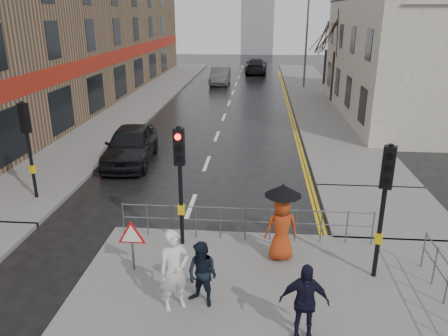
% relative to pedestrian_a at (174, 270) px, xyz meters
% --- Properties ---
extents(ground, '(120.00, 120.00, 0.00)m').
position_rel_pedestrian_a_xyz_m(ground, '(-0.54, 2.60, -1.07)').
color(ground, black).
rests_on(ground, ground).
extents(left_pavement, '(4.00, 44.00, 0.14)m').
position_rel_pedestrian_a_xyz_m(left_pavement, '(-7.04, 25.60, -1.00)').
color(left_pavement, '#605E5B').
rests_on(left_pavement, ground).
extents(right_pavement, '(4.00, 40.00, 0.14)m').
position_rel_pedestrian_a_xyz_m(right_pavement, '(5.96, 27.60, -1.00)').
color(right_pavement, '#605E5B').
rests_on(right_pavement, ground).
extents(pavement_bridge_right, '(4.00, 4.20, 0.14)m').
position_rel_pedestrian_a_xyz_m(pavement_bridge_right, '(5.96, 5.60, -1.00)').
color(pavement_bridge_right, '#605E5B').
rests_on(pavement_bridge_right, ground).
extents(building_left_terrace, '(8.00, 42.00, 10.00)m').
position_rel_pedestrian_a_xyz_m(building_left_terrace, '(-12.54, 24.60, 3.93)').
color(building_left_terrace, '#7D6148').
rests_on(building_left_terrace, ground).
extents(building_right_cream, '(9.00, 16.40, 10.10)m').
position_rel_pedestrian_a_xyz_m(building_right_cream, '(11.46, 20.60, 3.71)').
color(building_right_cream, beige).
rests_on(building_right_cream, ground).
extents(traffic_signal_near_left, '(0.28, 0.27, 3.40)m').
position_rel_pedestrian_a_xyz_m(traffic_signal_near_left, '(-0.34, 2.79, 1.39)').
color(traffic_signal_near_left, black).
rests_on(traffic_signal_near_left, near_pavement).
extents(traffic_signal_near_right, '(0.34, 0.33, 3.40)m').
position_rel_pedestrian_a_xyz_m(traffic_signal_near_right, '(4.66, 1.59, 1.39)').
color(traffic_signal_near_right, black).
rests_on(traffic_signal_near_right, near_pavement).
extents(traffic_signal_far_left, '(0.34, 0.33, 3.40)m').
position_rel_pedestrian_a_xyz_m(traffic_signal_far_left, '(-6.04, 5.60, 1.39)').
color(traffic_signal_far_left, black).
rests_on(traffic_signal_far_left, left_pavement).
extents(guard_railing_front, '(7.14, 0.04, 1.00)m').
position_rel_pedestrian_a_xyz_m(guard_railing_front, '(1.41, 3.20, -0.21)').
color(guard_railing_front, '#595B5E').
rests_on(guard_railing_front, near_pavement).
extents(warning_sign, '(0.80, 0.07, 1.35)m').
position_rel_pedestrian_a_xyz_m(warning_sign, '(-1.34, 1.39, -0.03)').
color(warning_sign, '#595B5E').
rests_on(warning_sign, near_pavement).
extents(street_lamp, '(1.83, 0.25, 8.00)m').
position_rel_pedestrian_a_xyz_m(street_lamp, '(5.28, 30.60, 3.64)').
color(street_lamp, '#595B5E').
rests_on(street_lamp, right_pavement).
extents(tree_near, '(2.40, 2.40, 6.58)m').
position_rel_pedestrian_a_xyz_m(tree_near, '(6.96, 24.60, 4.07)').
color(tree_near, '#2D2219').
rests_on(tree_near, right_pavement).
extents(tree_far, '(2.40, 2.40, 5.64)m').
position_rel_pedestrian_a_xyz_m(tree_far, '(7.46, 32.60, 3.35)').
color(tree_far, '#2D2219').
rests_on(tree_far, right_pavement).
extents(pedestrian_a, '(0.81, 0.73, 1.86)m').
position_rel_pedestrian_a_xyz_m(pedestrian_a, '(0.00, 0.00, 0.00)').
color(pedestrian_a, silver).
rests_on(pedestrian_a, near_pavement).
extents(pedestrian_b, '(0.92, 0.85, 1.52)m').
position_rel_pedestrian_a_xyz_m(pedestrian_b, '(0.58, 0.16, -0.17)').
color(pedestrian_b, black).
rests_on(pedestrian_b, near_pavement).
extents(pedestrian_with_umbrella, '(0.96, 0.96, 2.09)m').
position_rel_pedestrian_a_xyz_m(pedestrian_with_umbrella, '(2.37, 2.24, 0.20)').
color(pedestrian_with_umbrella, '#A73713').
rests_on(pedestrian_with_umbrella, near_pavement).
extents(pedestrian_d, '(0.98, 0.41, 1.67)m').
position_rel_pedestrian_a_xyz_m(pedestrian_d, '(2.70, -0.74, -0.09)').
color(pedestrian_d, black).
rests_on(pedestrian_d, near_pavement).
extents(car_parked, '(2.27, 4.90, 1.63)m').
position_rel_pedestrian_a_xyz_m(car_parked, '(-3.88, 9.97, -0.26)').
color(car_parked, black).
rests_on(car_parked, ground).
extents(car_mid, '(1.63, 4.66, 1.54)m').
position_rel_pedestrian_a_xyz_m(car_mid, '(-2.00, 32.41, -0.30)').
color(car_mid, '#404344').
rests_on(car_mid, ground).
extents(car_far, '(2.40, 5.58, 1.60)m').
position_rel_pedestrian_a_xyz_m(car_far, '(1.19, 40.20, -0.27)').
color(car_far, black).
rests_on(car_far, ground).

